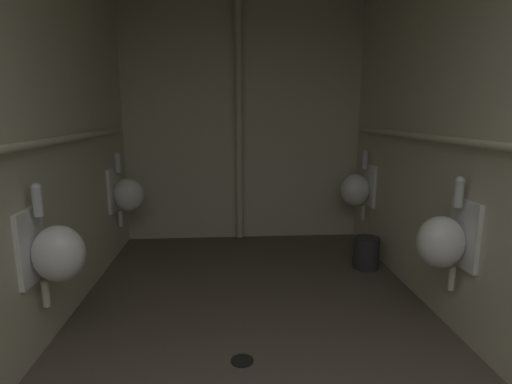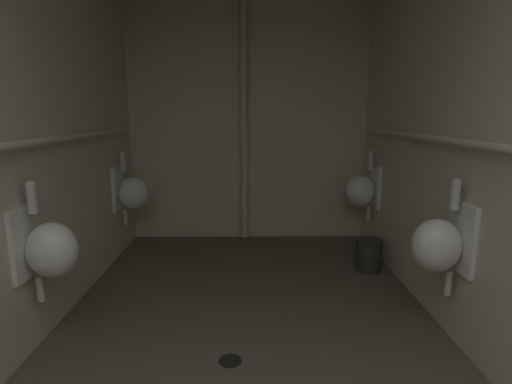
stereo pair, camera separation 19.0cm
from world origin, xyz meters
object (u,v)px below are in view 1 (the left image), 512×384
Objects in this scene: urinal_right_far at (357,189)px; floor_drain at (242,360)px; waste_bin at (366,253)px; urinal_left_far at (127,194)px; standpipe_back_wall at (239,123)px; urinal_right_mid at (444,240)px; urinal_left_mid at (55,252)px.

urinal_right_far reaches higher than floor_drain.
urinal_left_far is at bearing 168.50° from waste_bin.
urinal_right_far is at bearing -18.84° from standpipe_back_wall.
urinal_left_far is at bearing 120.25° from floor_drain.
standpipe_back_wall reaches higher than urinal_right_mid.
urinal_left_mid is 2.69m from waste_bin.
floor_drain is (1.09, -1.87, -0.66)m from urinal_left_far.
standpipe_back_wall is 8.84× the size of waste_bin.
urinal_right_far is (2.40, 1.79, 0.00)m from urinal_left_mid.
urinal_right_mid is (2.40, -1.67, 0.00)m from urinal_left_far.
floor_drain is (1.09, -0.15, -0.66)m from urinal_left_mid.
urinal_right_far is 1.48m from standpipe_back_wall.
waste_bin reaches higher than floor_drain.
standpipe_back_wall is (1.15, 0.50, 0.68)m from urinal_left_far.
urinal_right_mid is at bearing -90.00° from urinal_right_far.
floor_drain is (-0.06, -2.37, -1.34)m from standpipe_back_wall.
waste_bin is at bearing 93.14° from urinal_right_mid.
urinal_left_mid is 1.28m from floor_drain.
waste_bin is (-0.07, 1.19, -0.51)m from urinal_right_mid.
urinal_left_far is 2.92m from urinal_right_mid.
urinal_right_far reaches higher than waste_bin.
urinal_right_mid is 1.30m from waste_bin.
urinal_right_mid is at bearing 1.19° from urinal_left_mid.
standpipe_back_wall reaches higher than floor_drain.
waste_bin is (1.24, 1.39, 0.15)m from floor_drain.
standpipe_back_wall is at bearing 23.57° from urinal_left_far.
standpipe_back_wall reaches higher than urinal_right_far.
urinal_right_far is 2.52× the size of waste_bin.
urinal_left_far is 5.39× the size of floor_drain.
urinal_right_mid is 0.29× the size of standpipe_back_wall.
urinal_left_mid is 0.29× the size of standpipe_back_wall.
urinal_left_mid is at bearing -151.94° from waste_bin.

